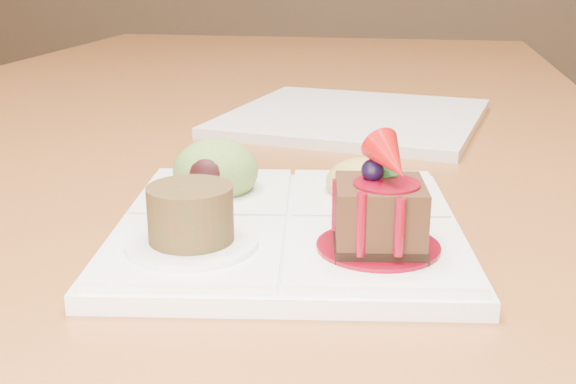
# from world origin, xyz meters

# --- Properties ---
(dining_table) EXTENTS (1.00, 1.80, 0.75)m
(dining_table) POSITION_xyz_m (0.00, 0.00, 0.68)
(dining_table) COLOR brown
(dining_table) RESTS_ON ground
(sampler_plate) EXTENTS (0.27, 0.27, 0.09)m
(sampler_plate) POSITION_xyz_m (0.17, -0.45, 0.77)
(sampler_plate) COLOR white
(sampler_plate) RESTS_ON dining_table
(second_plate) EXTENTS (0.33, 0.33, 0.01)m
(second_plate) POSITION_xyz_m (0.18, -0.06, 0.76)
(second_plate) COLOR white
(second_plate) RESTS_ON dining_table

